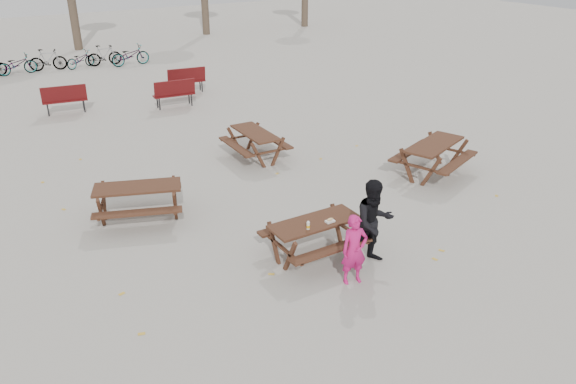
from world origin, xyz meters
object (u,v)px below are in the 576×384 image
picnic_table_far (255,145)px  picnic_table_east (433,159)px  soda_bottle (308,226)px  child (354,250)px  adult (374,223)px  main_picnic_table (315,230)px  food_tray (330,221)px  picnic_table_north (139,203)px

picnic_table_far → picnic_table_east: bearing=-134.1°
soda_bottle → picnic_table_far: 5.80m
soda_bottle → child: size_ratio=0.13×
adult → picnic_table_east: size_ratio=0.86×
main_picnic_table → picnic_table_east: picnic_table_east is taller
food_tray → adult: adult is taller
main_picnic_table → picnic_table_east: size_ratio=0.90×
main_picnic_table → adult: size_ratio=1.05×
soda_bottle → adult: 1.25m
picnic_table_north → food_tray: bearing=-32.3°
food_tray → child: 0.95m
adult → food_tray: bearing=143.5°
picnic_table_north → adult: bearing=-30.9°
food_tray → picnic_table_east: (4.75, 2.00, -0.36)m
adult → picnic_table_east: adult is taller
picnic_table_far → soda_bottle: bearing=162.8°
food_tray → picnic_table_north: 4.43m
food_tray → child: child is taller
main_picnic_table → food_tray: food_tray is taller
child → picnic_table_far: child is taller
main_picnic_table → child: 1.12m
picnic_table_north → picnic_table_far: picnic_table_north is taller
main_picnic_table → child: size_ratio=1.34×
picnic_table_east → picnic_table_far: (-3.43, 3.47, -0.04)m
adult → picnic_table_north: 5.25m
picnic_table_north → picnic_table_far: 4.43m
child → picnic_table_far: (1.44, 6.40, -0.28)m
adult → picnic_table_north: (-3.26, 4.09, -0.46)m
picnic_table_north → child: bearing=-39.8°
child → picnic_table_north: size_ratio=0.72×
soda_bottle → child: (0.39, -0.92, -0.17)m
food_tray → soda_bottle: bearing=-178.1°
main_picnic_table → adult: bearing=-42.6°
main_picnic_table → child: (0.10, -1.12, 0.09)m
main_picnic_table → adult: 1.15m
adult → picnic_table_far: size_ratio=0.95×
food_tray → soda_bottle: (-0.51, -0.02, 0.05)m
adult → picnic_table_east: 4.90m
picnic_table_north → main_picnic_table: bearing=-33.3°
child → picnic_table_far: 6.57m
food_tray → child: (-0.13, -0.94, -0.12)m
picnic_table_east → adult: bearing=-168.6°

